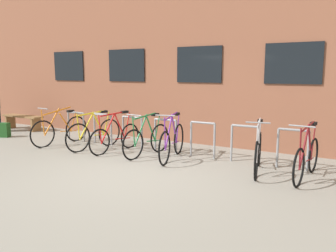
% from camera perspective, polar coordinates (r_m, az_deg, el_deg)
% --- Properties ---
extents(ground_plane, '(42.00, 42.00, 0.00)m').
position_cam_1_polar(ground_plane, '(6.75, -6.34, -7.97)').
color(ground_plane, gray).
extents(storefront_building, '(28.00, 5.14, 5.10)m').
position_cam_1_polar(storefront_building, '(11.62, 10.61, 11.74)').
color(storefront_building, brown).
rests_on(storefront_building, ground).
extents(bike_rack, '(6.64, 0.05, 0.84)m').
position_cam_1_polar(bike_rack, '(8.34, -0.44, -0.98)').
color(bike_rack, gray).
rests_on(bike_rack, ground).
extents(bicycle_orange, '(0.44, 1.83, 1.06)m').
position_cam_1_polar(bicycle_orange, '(9.82, -17.72, -0.61)').
color(bicycle_orange, black).
rests_on(bicycle_orange, ground).
extents(bicycle_red, '(0.44, 1.69, 1.03)m').
position_cam_1_polar(bicycle_red, '(8.59, -8.86, -1.77)').
color(bicycle_red, black).
rests_on(bicycle_red, ground).
extents(bicycle_maroon, '(0.44, 1.80, 1.09)m').
position_cam_1_polar(bicycle_maroon, '(6.82, 22.37, -5.02)').
color(bicycle_maroon, black).
rests_on(bicycle_maroon, ground).
extents(bicycle_green, '(0.44, 1.70, 1.05)m').
position_cam_1_polar(bicycle_green, '(8.08, -3.56, -2.24)').
color(bicycle_green, black).
rests_on(bicycle_green, ground).
extents(bicycle_yellow, '(0.47, 1.75, 1.02)m').
position_cam_1_polar(bicycle_yellow, '(9.00, -12.32, -1.23)').
color(bicycle_yellow, black).
rests_on(bicycle_yellow, ground).
extents(bicycle_purple, '(0.52, 1.82, 1.10)m').
position_cam_1_polar(bicycle_purple, '(7.75, 0.71, -2.58)').
color(bicycle_purple, black).
rests_on(bicycle_purple, ground).
extents(bicycle_silver, '(0.51, 1.75, 1.09)m').
position_cam_1_polar(bicycle_silver, '(6.97, 14.95, -4.25)').
color(bicycle_silver, black).
rests_on(bicycle_silver, ground).
extents(wooden_bench, '(1.67, 0.40, 0.50)m').
position_cam_1_polar(wooden_bench, '(12.74, -23.33, 1.05)').
color(wooden_bench, olive).
rests_on(wooden_bench, ground).
extents(backpack, '(0.33, 0.28, 0.44)m').
position_cam_1_polar(backpack, '(11.52, -25.84, -0.61)').
color(backpack, '#1E4C1E').
rests_on(backpack, ground).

